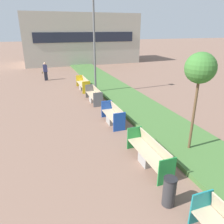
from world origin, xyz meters
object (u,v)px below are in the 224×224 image
at_px(bench_yellow_frame, 83,85).
at_px(sapling_tree_near, 200,69).
at_px(street_lamp_post, 94,42).
at_px(bench_green_frame, 149,154).
at_px(pedestrian_walking, 45,71).
at_px(bench_blue_frame, 113,117).
at_px(bench_grey_frame, 94,96).
at_px(litter_bin, 169,191).

relative_size(bench_yellow_frame, sapling_tree_near, 0.62).
bearing_deg(street_lamp_post, bench_green_frame, -93.67).
bearing_deg(pedestrian_walking, bench_blue_frame, -77.14).
bearing_deg(bench_yellow_frame, pedestrian_walking, 120.78).
xyz_separation_m(bench_blue_frame, sapling_tree_near, (1.92, -3.67, 2.97)).
bearing_deg(bench_grey_frame, bench_blue_frame, -90.04).
xyz_separation_m(bench_green_frame, litter_bin, (-0.45, -1.97, 0.07)).
distance_m(bench_blue_frame, pedestrian_walking, 11.83).
relative_size(litter_bin, sapling_tree_near, 0.23).
distance_m(bench_green_frame, sapling_tree_near, 3.53).
height_order(bench_green_frame, litter_bin, bench_green_frame).
height_order(bench_grey_frame, street_lamp_post, street_lamp_post).
xyz_separation_m(bench_yellow_frame, litter_bin, (-0.45, -12.93, 0.07)).
relative_size(bench_blue_frame, bench_yellow_frame, 0.81).
relative_size(bench_grey_frame, bench_yellow_frame, 0.89).
xyz_separation_m(bench_grey_frame, bench_yellow_frame, (0.00, 3.32, 0.01)).
xyz_separation_m(bench_blue_frame, street_lamp_post, (0.61, 5.62, 3.41)).
relative_size(bench_blue_frame, street_lamp_post, 0.29).
xyz_separation_m(bench_green_frame, street_lamp_post, (0.61, 9.48, 3.39)).
bearing_deg(bench_blue_frame, pedestrian_walking, 102.86).
distance_m(bench_blue_frame, bench_yellow_frame, 7.10).
relative_size(street_lamp_post, sapling_tree_near, 1.73).
bearing_deg(pedestrian_walking, street_lamp_post, -61.22).
height_order(bench_grey_frame, litter_bin, bench_grey_frame).
relative_size(bench_blue_frame, pedestrian_walking, 1.17).
bearing_deg(bench_yellow_frame, sapling_tree_near, -79.91).
distance_m(bench_yellow_frame, pedestrian_walking, 5.17).
xyz_separation_m(bench_blue_frame, bench_grey_frame, (0.00, 3.78, 0.01)).
distance_m(bench_green_frame, bench_grey_frame, 7.63).
xyz_separation_m(bench_yellow_frame, pedestrian_walking, (-2.64, 4.43, 0.48)).
relative_size(bench_grey_frame, pedestrian_walking, 1.29).
bearing_deg(bench_green_frame, bench_grey_frame, 90.02).
bearing_deg(street_lamp_post, bench_grey_frame, -108.37).
height_order(bench_green_frame, bench_grey_frame, same).
xyz_separation_m(litter_bin, pedestrian_walking, (-2.18, 17.35, 0.41)).
distance_m(bench_grey_frame, litter_bin, 9.62).
height_order(litter_bin, pedestrian_walking, pedestrian_walking).
bearing_deg(bench_blue_frame, bench_green_frame, -89.91).
height_order(bench_yellow_frame, pedestrian_walking, pedestrian_walking).
relative_size(bench_green_frame, bench_blue_frame, 1.25).
distance_m(bench_yellow_frame, sapling_tree_near, 11.33).
distance_m(bench_grey_frame, street_lamp_post, 3.91).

